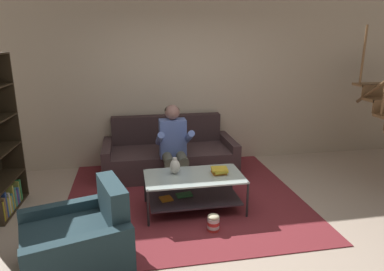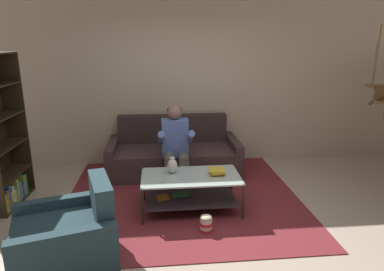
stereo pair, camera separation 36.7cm
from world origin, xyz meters
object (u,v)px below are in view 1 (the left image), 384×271
Objects in this scene: coffee_table at (193,187)px; book_stack at (219,171)px; couch at (169,155)px; popcorn_tub at (213,223)px; vase at (175,166)px; person_seated_center at (174,144)px; armchair at (79,244)px.

coffee_table is 0.38m from book_stack.
couch is 1.90m from popcorn_tub.
popcorn_tub is (0.13, -0.54, -0.21)m from coffee_table.
book_stack is (0.54, -0.10, -0.06)m from vase.
person_seated_center reaches higher than book_stack.
vase is 0.96× the size of book_stack.
couch is 10.25× the size of popcorn_tub.
person_seated_center is 0.69m from vase.
person_seated_center is at bearing 99.69° from coffee_table.
armchair is (-1.03, -1.07, -0.28)m from vase.
book_stack is 0.70m from popcorn_tub.
book_stack is at bearing -59.21° from person_seated_center.
couch is 9.88× the size of vase.
vase is at bearing 46.06° from armchair.
person_seated_center is 1.10× the size of armchair.
book_stack is (0.33, 0.00, 0.19)m from coffee_table.
person_seated_center reaches higher than vase.
book_stack is 0.20× the size of armchair.
popcorn_tub is at bearing -82.13° from couch.
coffee_table reaches higher than popcorn_tub.
couch is 1.71× the size of coffee_table.
vase is at bearing -93.58° from couch.
person_seated_center is at bearing 120.79° from book_stack.
coffee_table is (0.13, -1.34, 0.03)m from couch.
vase is at bearing 117.57° from popcorn_tub.
armchair is (-1.24, -0.96, -0.03)m from coffee_table.
vase is (-0.08, -0.68, -0.08)m from person_seated_center.
book_stack is (0.47, -1.33, 0.22)m from couch.
person_seated_center is 0.98× the size of coffee_table.
book_stack is 1.86m from armchair.
coffee_table is 1.57m from armchair.
vase is at bearing -96.48° from person_seated_center.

